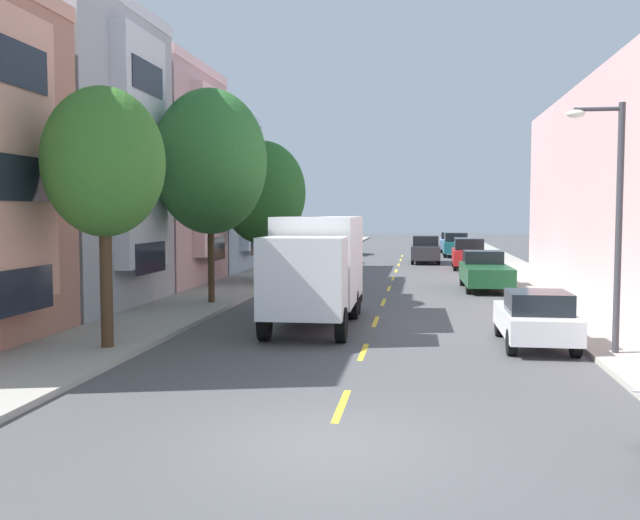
{
  "coord_description": "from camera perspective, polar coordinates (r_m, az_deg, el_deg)",
  "views": [
    {
      "loc": [
        1.38,
        -10.5,
        3.52
      ],
      "look_at": [
        -3.8,
        25.87,
        1.03
      ],
      "focal_mm": 39.29,
      "sensor_mm": 36.0,
      "label": 1
    }
  ],
  "objects": [
    {
      "name": "parked_sedan_black",
      "position": [
        58.67,
        2.38,
        1.16
      ],
      "size": [
        1.84,
        4.52,
        1.43
      ],
      "color": "black",
      "rests_on": "ground_plane"
    },
    {
      "name": "moving_charcoal_sedan",
      "position": [
        49.41,
        8.58,
        0.89
      ],
      "size": [
        1.95,
        4.8,
        1.93
      ],
      "color": "#333338",
      "rests_on": "ground_plane"
    },
    {
      "name": "parked_pickup_sky",
      "position": [
        64.36,
        10.64,
        1.41
      ],
      "size": [
        2.15,
        5.36,
        1.73
      ],
      "color": "#7A9EC6",
      "rests_on": "ground_plane"
    },
    {
      "name": "parked_pickup_burgundy",
      "position": [
        34.77,
        -1.65,
        -0.57
      ],
      "size": [
        2.1,
        5.34,
        1.73
      ],
      "color": "maroon",
      "rests_on": "ground_plane"
    },
    {
      "name": "street_lamp",
      "position": [
        18.15,
        22.68,
        4.0
      ],
      "size": [
        1.35,
        0.28,
        5.99
      ],
      "color": "#38383D",
      "rests_on": "sidewalk_right"
    },
    {
      "name": "street_tree_second",
      "position": [
        26.71,
        -8.94,
        7.91
      ],
      "size": [
        4.25,
        4.25,
        8.0
      ],
      "color": "#47331E",
      "rests_on": "sidewalk_left"
    },
    {
      "name": "lane_centerline_dashes",
      "position": [
        35.2,
        5.82,
        -1.88
      ],
      "size": [
        0.14,
        47.2,
        0.01
      ],
      "color": "yellow",
      "rests_on": "ground_plane"
    },
    {
      "name": "parked_sedan_orange",
      "position": [
        48.17,
        1.12,
        0.57
      ],
      "size": [
        1.87,
        4.53,
        1.43
      ],
      "color": "orange",
      "rests_on": "ground_plane"
    },
    {
      "name": "townhouse_fourth_powder_blue",
      "position": [
        43.25,
        -13.39,
        5.09
      ],
      "size": [
        12.27,
        7.99,
        9.45
      ],
      "color": "#9EB7CC",
      "rests_on": "ground_plane"
    },
    {
      "name": "parked_pickup_forest",
      "position": [
        32.92,
        13.29,
        -0.92
      ],
      "size": [
        2.09,
        5.33,
        1.73
      ],
      "color": "#194C28",
      "rests_on": "ground_plane"
    },
    {
      "name": "delivery_box_truck",
      "position": [
        22.02,
        -0.23,
        -0.31
      ],
      "size": [
        2.5,
        7.45,
        3.39
      ],
      "color": "white",
      "rests_on": "ground_plane"
    },
    {
      "name": "townhouse_third_rose",
      "position": [
        35.9,
        -18.65,
        6.12
      ],
      "size": [
        12.84,
        7.99,
        10.51
      ],
      "color": "#CC9E9E",
      "rests_on": "ground_plane"
    },
    {
      "name": "parked_suv_teal",
      "position": [
        57.07,
        10.98,
        1.26
      ],
      "size": [
        1.99,
        4.81,
        1.93
      ],
      "color": "#195B60",
      "rests_on": "ground_plane"
    },
    {
      "name": "sidewalk_right",
      "position": [
        39.07,
        16.49,
        -1.35
      ],
      "size": [
        3.2,
        120.0,
        0.14
      ],
      "primitive_type": "cube",
      "color": "#A39E93",
      "rests_on": "ground_plane"
    },
    {
      "name": "parked_suv_red",
      "position": [
        44.75,
        12.0,
        0.54
      ],
      "size": [
        2.05,
        4.84,
        1.93
      ],
      "color": "#AD1E1E",
      "rests_on": "ground_plane"
    },
    {
      "name": "parked_hatchback_white",
      "position": [
        19.26,
        17.15,
        -4.55
      ],
      "size": [
        1.75,
        4.0,
        1.5
      ],
      "color": "silver",
      "rests_on": "ground_plane"
    },
    {
      "name": "street_tree_third",
      "position": [
        35.3,
        -4.65,
        5.48
      ],
      "size": [
        4.27,
        4.27,
        6.97
      ],
      "color": "#47331E",
      "rests_on": "sidewalk_left"
    },
    {
      "name": "street_tree_nearest",
      "position": [
        18.33,
        -17.19,
        7.56
      ],
      "size": [
        3.02,
        3.02,
        6.5
      ],
      "color": "#47331E",
      "rests_on": "sidewalk_left"
    },
    {
      "name": "sidewalk_left",
      "position": [
        39.57,
        -4.3,
        -1.14
      ],
      "size": [
        3.2,
        120.0,
        0.14
      ],
      "primitive_type": "cube",
      "color": "#A39E93",
      "rests_on": "ground_plane"
    },
    {
      "name": "ground_plane",
      "position": [
        40.67,
        6.13,
        -1.11
      ],
      "size": [
        160.0,
        160.0,
        0.0
      ],
      "primitive_type": "plane",
      "color": "#4C4C4F"
    }
  ]
}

